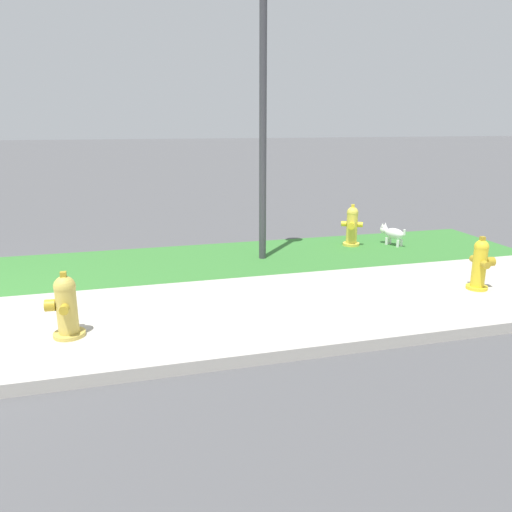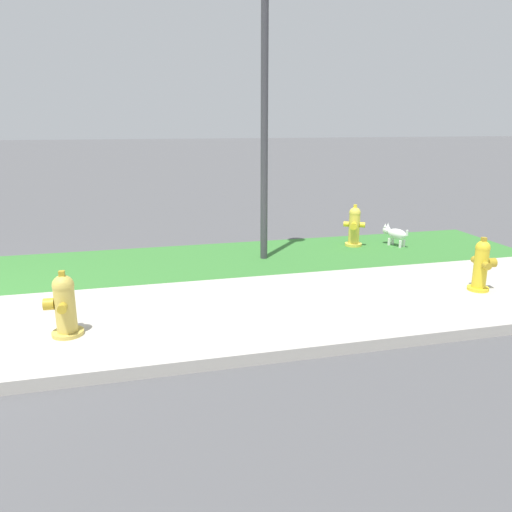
{
  "view_description": "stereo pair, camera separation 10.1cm",
  "coord_description": "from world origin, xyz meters",
  "px_view_note": "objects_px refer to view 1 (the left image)",
  "views": [
    {
      "loc": [
        2.59,
        -5.23,
        2.1
      ],
      "look_at": [
        4.24,
        0.85,
        0.4
      ],
      "focal_mm": 35.0,
      "sensor_mm": 36.0,
      "label": 1
    },
    {
      "loc": [
        2.69,
        -5.25,
        2.1
      ],
      "look_at": [
        4.24,
        0.85,
        0.4
      ],
      "focal_mm": 35.0,
      "sensor_mm": 36.0,
      "label": 2
    }
  ],
  "objects_px": {
    "fire_hydrant_at_driveway": "(66,307)",
    "small_white_dog": "(392,233)",
    "fire_hydrant_across_street": "(480,265)",
    "street_lamp": "(263,67)",
    "fire_hydrant_mid_block": "(352,226)"
  },
  "relations": [
    {
      "from": "fire_hydrant_at_driveway",
      "to": "small_white_dog",
      "type": "height_order",
      "value": "fire_hydrant_at_driveway"
    },
    {
      "from": "fire_hydrant_mid_block",
      "to": "fire_hydrant_across_street",
      "type": "height_order",
      "value": "fire_hydrant_mid_block"
    },
    {
      "from": "fire_hydrant_at_driveway",
      "to": "street_lamp",
      "type": "xyz_separation_m",
      "value": [
        2.71,
        2.37,
        2.53
      ]
    },
    {
      "from": "fire_hydrant_mid_block",
      "to": "street_lamp",
      "type": "relative_size",
      "value": 0.17
    },
    {
      "from": "small_white_dog",
      "to": "street_lamp",
      "type": "bearing_deg",
      "value": 71.61
    },
    {
      "from": "fire_hydrant_at_driveway",
      "to": "small_white_dog",
      "type": "xyz_separation_m",
      "value": [
        5.14,
        2.61,
        -0.11
      ]
    },
    {
      "from": "fire_hydrant_across_street",
      "to": "fire_hydrant_mid_block",
      "type": "bearing_deg",
      "value": -159.85
    },
    {
      "from": "fire_hydrant_at_driveway",
      "to": "fire_hydrant_across_street",
      "type": "height_order",
      "value": "fire_hydrant_across_street"
    },
    {
      "from": "fire_hydrant_mid_block",
      "to": "fire_hydrant_at_driveway",
      "type": "relative_size",
      "value": 1.06
    },
    {
      "from": "fire_hydrant_at_driveway",
      "to": "small_white_dog",
      "type": "bearing_deg",
      "value": -60.38
    },
    {
      "from": "fire_hydrant_across_street",
      "to": "street_lamp",
      "type": "height_order",
      "value": "street_lamp"
    },
    {
      "from": "fire_hydrant_mid_block",
      "to": "small_white_dog",
      "type": "xyz_separation_m",
      "value": [
        0.7,
        -0.16,
        -0.13
      ]
    },
    {
      "from": "fire_hydrant_across_street",
      "to": "small_white_dog",
      "type": "distance_m",
      "value": 2.45
    },
    {
      "from": "fire_hydrant_at_driveway",
      "to": "small_white_dog",
      "type": "distance_m",
      "value": 5.77
    },
    {
      "from": "fire_hydrant_mid_block",
      "to": "small_white_dog",
      "type": "bearing_deg",
      "value": -163.27
    }
  ]
}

